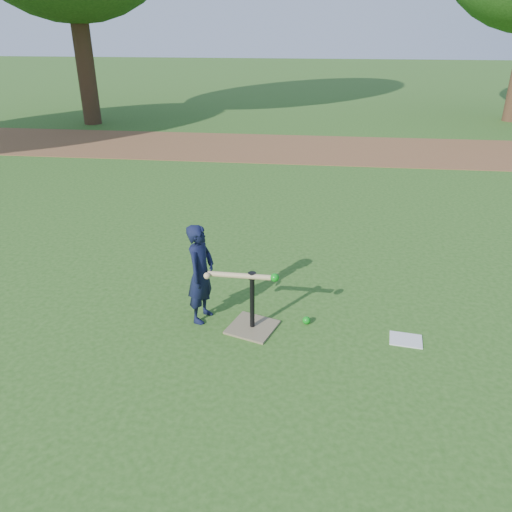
# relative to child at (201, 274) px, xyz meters

# --- Properties ---
(ground) EXTENTS (80.00, 80.00, 0.00)m
(ground) POSITION_rel_child_xyz_m (0.39, 0.17, -0.51)
(ground) COLOR #285116
(ground) RESTS_ON ground
(dirt_strip) EXTENTS (24.00, 3.00, 0.01)m
(dirt_strip) POSITION_rel_child_xyz_m (0.39, 7.67, -0.51)
(dirt_strip) COLOR brown
(dirt_strip) RESTS_ON ground
(child) EXTENTS (0.32, 0.42, 1.02)m
(child) POSITION_rel_child_xyz_m (0.00, 0.00, 0.00)
(child) COLOR black
(child) RESTS_ON ground
(wiffle_ball_ground) EXTENTS (0.08, 0.08, 0.08)m
(wiffle_ball_ground) POSITION_rel_child_xyz_m (1.05, 0.02, -0.47)
(wiffle_ball_ground) COLOR #0C8A15
(wiffle_ball_ground) RESTS_ON ground
(clipboard) EXTENTS (0.33, 0.27, 0.01)m
(clipboard) POSITION_rel_child_xyz_m (2.00, -0.15, -0.51)
(clipboard) COLOR silver
(clipboard) RESTS_ON ground
(batting_tee) EXTENTS (0.54, 0.54, 0.61)m
(batting_tee) POSITION_rel_child_xyz_m (0.52, -0.12, -0.40)
(batting_tee) COLOR #77694B
(batting_tee) RESTS_ON ground
(swing_action) EXTENTS (0.71, 0.13, 0.11)m
(swing_action) POSITION_rel_child_xyz_m (0.44, -0.16, 0.08)
(swing_action) COLOR tan
(swing_action) RESTS_ON ground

